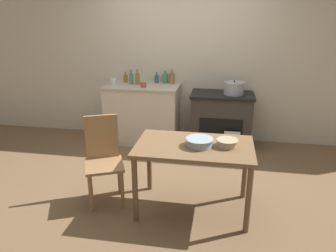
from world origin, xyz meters
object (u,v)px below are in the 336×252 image
at_px(work_table, 194,154).
at_px(bottle_center_right, 131,79).
at_px(bottle_left, 172,78).
at_px(bottle_center_left, 138,79).
at_px(bottle_center, 165,78).
at_px(bottle_far_left, 157,79).
at_px(bottle_mid_left, 126,78).
at_px(flour_sack, 231,145).
at_px(mixing_bowl_large, 199,142).
at_px(cup_mid_right, 113,81).
at_px(chair, 104,157).
at_px(stock_pot, 234,88).
at_px(cup_right, 143,85).
at_px(stove, 221,120).
at_px(mixing_bowl_small, 227,142).

xyz_separation_m(work_table, bottle_center_right, (-1.17, 1.85, 0.37)).
relative_size(bottle_left, bottle_center_left, 0.94).
relative_size(work_table, bottle_center, 6.06).
distance_m(bottle_far_left, bottle_mid_left, 0.50).
xyz_separation_m(flour_sack, mixing_bowl_large, (-0.37, -1.44, 0.61)).
bearing_deg(bottle_center_left, cup_mid_right, -171.66).
bearing_deg(work_table, chair, 177.48).
height_order(flour_sack, bottle_center, bottle_center).
bearing_deg(stock_pot, bottle_center_left, 179.07).
distance_m(flour_sack, bottle_far_left, 1.57).
relative_size(chair, bottle_center_left, 3.99).
relative_size(bottle_mid_left, bottle_center_left, 0.70).
bearing_deg(work_table, flour_sack, 73.67).
height_order(flour_sack, bottle_mid_left, bottle_mid_left).
xyz_separation_m(bottle_center, cup_right, (-0.27, -0.36, -0.04)).
height_order(work_table, bottle_left, bottle_left).
distance_m(flour_sack, bottle_left, 1.39).
relative_size(flour_sack, cup_right, 4.05).
distance_m(bottle_center_left, bottle_center, 0.44).
bearing_deg(bottle_center_right, cup_right, -38.62).
xyz_separation_m(bottle_mid_left, cup_mid_right, (-0.14, -0.19, -0.02)).
relative_size(chair, bottle_center, 4.86).
xyz_separation_m(work_table, cup_right, (-0.93, 1.65, 0.32)).
bearing_deg(stove, bottle_center_left, -179.98).
relative_size(mixing_bowl_large, bottle_center_right, 1.24).
relative_size(mixing_bowl_large, bottle_center_left, 1.18).
bearing_deg(bottle_left, chair, -102.84).
bearing_deg(mixing_bowl_small, flour_sack, 86.14).
relative_size(mixing_bowl_large, mixing_bowl_small, 1.27).
distance_m(mixing_bowl_small, bottle_center_right, 2.37).
bearing_deg(bottle_center, stock_pot, -11.39).
xyz_separation_m(work_table, flour_sack, (0.42, 1.43, -0.46)).
bearing_deg(flour_sack, bottle_center_left, 164.96).
bearing_deg(bottle_center, bottle_left, -17.14).
bearing_deg(bottle_left, stock_pot, -10.70).
bearing_deg(bottle_left, mixing_bowl_large, -73.22).
relative_size(flour_sack, bottle_center, 1.81).
bearing_deg(mixing_bowl_large, stock_pot, 78.79).
bearing_deg(bottle_center, cup_right, -126.28).
xyz_separation_m(chair, mixing_bowl_small, (1.32, -0.02, 0.28)).
bearing_deg(stock_pot, bottle_center, 168.61).
height_order(chair, bottle_mid_left, bottle_mid_left).
bearing_deg(stove, cup_mid_right, -178.12).
relative_size(stove, work_table, 0.79).
xyz_separation_m(work_table, bottle_left, (-0.55, 1.98, 0.37)).
distance_m(bottle_left, bottle_center_right, 0.63).
bearing_deg(flour_sack, work_table, -106.33).
relative_size(chair, bottle_center_right, 4.23).
bearing_deg(cup_right, stock_pot, 6.22).
relative_size(mixing_bowl_small, bottle_center, 1.12).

